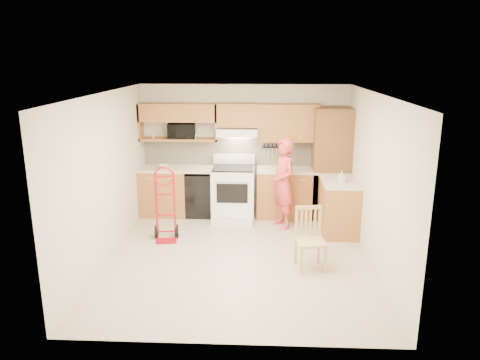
# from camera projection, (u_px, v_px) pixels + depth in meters

# --- Properties ---
(floor) EXTENTS (4.00, 4.50, 0.02)m
(floor) POSITION_uv_depth(u_px,v_px,m) (239.00, 257.00, 7.14)
(floor) COLOR #BDAA8F
(floor) RESTS_ON ground
(ceiling) EXTENTS (4.00, 4.50, 0.02)m
(ceiling) POSITION_uv_depth(u_px,v_px,m) (238.00, 93.00, 6.49)
(ceiling) COLOR white
(ceiling) RESTS_ON ground
(wall_back) EXTENTS (4.00, 0.02, 2.50)m
(wall_back) POSITION_uv_depth(u_px,v_px,m) (244.00, 149.00, 8.99)
(wall_back) COLOR beige
(wall_back) RESTS_ON ground
(wall_front) EXTENTS (4.00, 0.02, 2.50)m
(wall_front) POSITION_uv_depth(u_px,v_px,m) (227.00, 237.00, 4.64)
(wall_front) COLOR beige
(wall_front) RESTS_ON ground
(wall_left) EXTENTS (0.02, 4.50, 2.50)m
(wall_left) POSITION_uv_depth(u_px,v_px,m) (105.00, 177.00, 6.90)
(wall_left) COLOR beige
(wall_left) RESTS_ON ground
(wall_right) EXTENTS (0.02, 4.50, 2.50)m
(wall_right) POSITION_uv_depth(u_px,v_px,m) (375.00, 181.00, 6.73)
(wall_right) COLOR beige
(wall_right) RESTS_ON ground
(backsplash) EXTENTS (3.92, 0.03, 0.55)m
(backsplash) POSITION_uv_depth(u_px,v_px,m) (244.00, 152.00, 8.98)
(backsplash) COLOR beige
(backsplash) RESTS_ON wall_back
(lower_cab_left) EXTENTS (0.90, 0.60, 0.90)m
(lower_cab_left) POSITION_uv_depth(u_px,v_px,m) (164.00, 192.00, 8.97)
(lower_cab_left) COLOR #AD6837
(lower_cab_left) RESTS_ON ground
(dishwasher) EXTENTS (0.60, 0.60, 0.85)m
(dishwasher) POSITION_uv_depth(u_px,v_px,m) (202.00, 194.00, 8.95)
(dishwasher) COLOR black
(dishwasher) RESTS_ON ground
(lower_cab_right) EXTENTS (1.14, 0.60, 0.90)m
(lower_cab_right) POSITION_uv_depth(u_px,v_px,m) (286.00, 193.00, 8.87)
(lower_cab_right) COLOR #AD6837
(lower_cab_right) RESTS_ON ground
(countertop_left) EXTENTS (1.50, 0.63, 0.04)m
(countertop_left) POSITION_uv_depth(u_px,v_px,m) (179.00, 169.00, 8.84)
(countertop_left) COLOR beige
(countertop_left) RESTS_ON lower_cab_left
(countertop_right) EXTENTS (1.14, 0.63, 0.04)m
(countertop_right) POSITION_uv_depth(u_px,v_px,m) (287.00, 170.00, 8.74)
(countertop_right) COLOR beige
(countertop_right) RESTS_ON lower_cab_right
(cab_return_right) EXTENTS (0.60, 1.00, 0.90)m
(cab_return_right) POSITION_uv_depth(u_px,v_px,m) (338.00, 207.00, 8.06)
(cab_return_right) COLOR #AD6837
(cab_return_right) RESTS_ON ground
(countertop_return) EXTENTS (0.63, 1.00, 0.04)m
(countertop_return) POSITION_uv_depth(u_px,v_px,m) (340.00, 181.00, 7.93)
(countertop_return) COLOR beige
(countertop_return) RESTS_ON cab_return_right
(pantry_tall) EXTENTS (0.70, 0.60, 2.10)m
(pantry_tall) POSITION_uv_depth(u_px,v_px,m) (331.00, 164.00, 8.67)
(pantry_tall) COLOR brown
(pantry_tall) RESTS_ON ground
(upper_cab_left) EXTENTS (1.50, 0.33, 0.34)m
(upper_cab_left) POSITION_uv_depth(u_px,v_px,m) (178.00, 112.00, 8.69)
(upper_cab_left) COLOR #AD6837
(upper_cab_left) RESTS_ON wall_back
(upper_shelf_mw) EXTENTS (1.50, 0.33, 0.04)m
(upper_shelf_mw) POSITION_uv_depth(u_px,v_px,m) (179.00, 139.00, 8.82)
(upper_shelf_mw) COLOR #AD6837
(upper_shelf_mw) RESTS_ON wall_back
(upper_cab_center) EXTENTS (0.76, 0.33, 0.44)m
(upper_cab_center) POSITION_uv_depth(u_px,v_px,m) (238.00, 115.00, 8.65)
(upper_cab_center) COLOR #AD6837
(upper_cab_center) RESTS_ON wall_back
(upper_cab_right) EXTENTS (1.14, 0.33, 0.70)m
(upper_cab_right) POSITION_uv_depth(u_px,v_px,m) (288.00, 123.00, 8.64)
(upper_cab_right) COLOR #AD6837
(upper_cab_right) RESTS_ON wall_back
(range_hood) EXTENTS (0.76, 0.46, 0.14)m
(range_hood) POSITION_uv_depth(u_px,v_px,m) (237.00, 132.00, 8.67)
(range_hood) COLOR white
(range_hood) RESTS_ON wall_back
(knife_strip) EXTENTS (0.40, 0.05, 0.29)m
(knife_strip) POSITION_uv_depth(u_px,v_px,m) (272.00, 151.00, 8.92)
(knife_strip) COLOR black
(knife_strip) RESTS_ON backsplash
(microwave) EXTENTS (0.56, 0.40, 0.29)m
(microwave) POSITION_uv_depth(u_px,v_px,m) (182.00, 131.00, 8.78)
(microwave) COLOR black
(microwave) RESTS_ON upper_shelf_mw
(range) EXTENTS (0.80, 1.05, 1.17)m
(range) POSITION_uv_depth(u_px,v_px,m) (233.00, 189.00, 8.70)
(range) COLOR white
(range) RESTS_ON ground
(person) EXTENTS (0.59, 0.70, 1.63)m
(person) POSITION_uv_depth(u_px,v_px,m) (283.00, 184.00, 8.20)
(person) COLOR #D84240
(person) RESTS_ON ground
(hand_truck) EXTENTS (0.51, 0.48, 1.15)m
(hand_truck) POSITION_uv_depth(u_px,v_px,m) (165.00, 208.00, 7.65)
(hand_truck) COLOR #B50D18
(hand_truck) RESTS_ON ground
(dining_chair) EXTENTS (0.47, 0.50, 0.91)m
(dining_chair) POSITION_uv_depth(u_px,v_px,m) (311.00, 239.00, 6.64)
(dining_chair) COLOR #D9AE7B
(dining_chair) RESTS_ON ground
(soap_bottle) EXTENTS (0.10, 0.10, 0.20)m
(soap_bottle) POSITION_uv_depth(u_px,v_px,m) (342.00, 177.00, 7.79)
(soap_bottle) COLOR white
(soap_bottle) RESTS_ON countertop_return
(bowl) EXTENTS (0.21, 0.21, 0.05)m
(bowl) POSITION_uv_depth(u_px,v_px,m) (164.00, 166.00, 8.84)
(bowl) COLOR white
(bowl) RESTS_ON countertop_left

